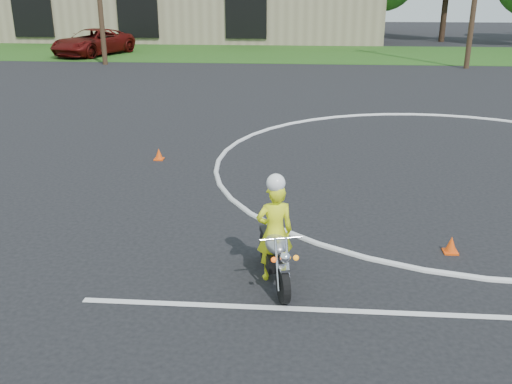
{
  "coord_description": "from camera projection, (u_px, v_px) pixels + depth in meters",
  "views": [
    {
      "loc": [
        -3.92,
        -11.05,
        4.37
      ],
      "look_at": [
        -4.61,
        -2.2,
        1.1
      ],
      "focal_mm": 40.0,
      "sensor_mm": 36.0,
      "label": 1
    }
  ],
  "objects": [
    {
      "name": "ground",
      "position": [
        490.0,
        212.0,
        11.56
      ],
      "size": [
        120.0,
        120.0,
        0.0
      ],
      "primitive_type": "plane",
      "color": "black",
      "rests_on": "ground"
    },
    {
      "name": "pickup_grp",
      "position": [
        93.0,
        42.0,
        36.1
      ],
      "size": [
        4.56,
        6.42,
        1.63
      ],
      "rotation": [
        0.0,
        0.0,
        -0.36
      ],
      "color": "#4D0A08",
      "rests_on": "ground"
    },
    {
      "name": "grass_strip",
      "position": [
        362.0,
        54.0,
        36.82
      ],
      "size": [
        120.0,
        10.0,
        0.02
      ],
      "primitive_type": "cube",
      "color": "#1E4714",
      "rests_on": "ground"
    },
    {
      "name": "primary_motorcycle",
      "position": [
        275.0,
        256.0,
        8.69
      ],
      "size": [
        0.69,
        1.75,
        0.94
      ],
      "rotation": [
        0.0,
        0.0,
        0.26
      ],
      "color": "black",
      "rests_on": "ground"
    },
    {
      "name": "rider_primary_grp",
      "position": [
        275.0,
        229.0,
        8.68
      ],
      "size": [
        0.65,
        0.51,
        1.74
      ],
      "rotation": [
        0.0,
        0.0,
        0.26
      ],
      "color": "#F4FF1A",
      "rests_on": "ground"
    }
  ]
}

